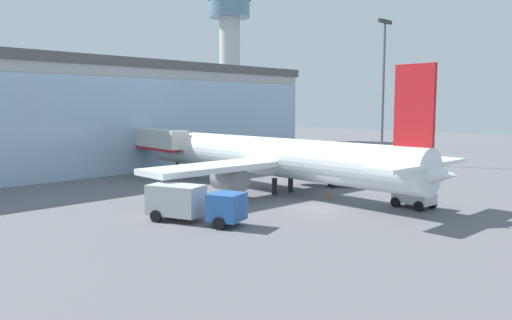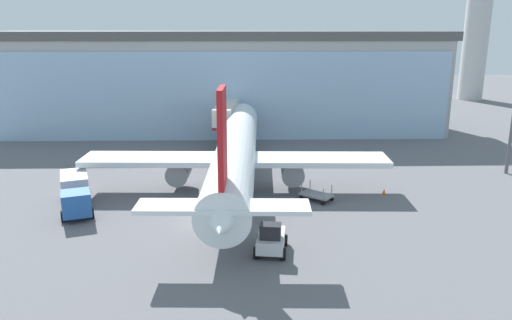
{
  "view_description": "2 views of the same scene",
  "coord_description": "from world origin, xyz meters",
  "px_view_note": "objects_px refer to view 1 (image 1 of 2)",
  "views": [
    {
      "loc": [
        -32.95,
        -24.74,
        8.41
      ],
      "look_at": [
        2.88,
        10.51,
        2.9
      ],
      "focal_mm": 35.0,
      "sensor_mm": 36.0,
      "label": 1
    },
    {
      "loc": [
        3.32,
        -37.08,
        15.08
      ],
      "look_at": [
        4.5,
        10.34,
        2.26
      ],
      "focal_mm": 35.0,
      "sensor_mm": 36.0,
      "label": 2
    }
  ],
  "objects_px": {
    "jet_bridge": "(151,140)",
    "pushback_tug": "(415,196)",
    "safety_cone_wingtip": "(364,177)",
    "safety_cone_nose": "(329,195)",
    "control_tower": "(230,52)",
    "baggage_cart": "(342,182)",
    "catering_truck": "(192,202)",
    "airplane": "(267,157)",
    "apron_light_mast": "(383,80)"
  },
  "relations": [
    {
      "from": "safety_cone_wingtip",
      "to": "airplane",
      "type": "bearing_deg",
      "value": 170.03
    },
    {
      "from": "jet_bridge",
      "to": "control_tower",
      "type": "relative_size",
      "value": 0.41
    },
    {
      "from": "catering_truck",
      "to": "apron_light_mast",
      "type": "bearing_deg",
      "value": 83.11
    },
    {
      "from": "jet_bridge",
      "to": "baggage_cart",
      "type": "relative_size",
      "value": 4.44
    },
    {
      "from": "control_tower",
      "to": "airplane",
      "type": "relative_size",
      "value": 0.88
    },
    {
      "from": "safety_cone_nose",
      "to": "control_tower",
      "type": "bearing_deg",
      "value": 53.9
    },
    {
      "from": "apron_light_mast",
      "to": "baggage_cart",
      "type": "distance_m",
      "value": 25.38
    },
    {
      "from": "safety_cone_wingtip",
      "to": "baggage_cart",
      "type": "bearing_deg",
      "value": -167.23
    },
    {
      "from": "apron_light_mast",
      "to": "pushback_tug",
      "type": "relative_size",
      "value": 5.99
    },
    {
      "from": "control_tower",
      "to": "safety_cone_nose",
      "type": "relative_size",
      "value": 62.31
    },
    {
      "from": "jet_bridge",
      "to": "pushback_tug",
      "type": "relative_size",
      "value": 4.14
    },
    {
      "from": "baggage_cart",
      "to": "pushback_tug",
      "type": "xyz_separation_m",
      "value": [
        -4.62,
        -10.47,
        0.47
      ]
    },
    {
      "from": "control_tower",
      "to": "pushback_tug",
      "type": "height_order",
      "value": "control_tower"
    },
    {
      "from": "baggage_cart",
      "to": "safety_cone_nose",
      "type": "bearing_deg",
      "value": -115.14
    },
    {
      "from": "catering_truck",
      "to": "pushback_tug",
      "type": "relative_size",
      "value": 2.23
    },
    {
      "from": "control_tower",
      "to": "safety_cone_nose",
      "type": "xyz_separation_m",
      "value": [
        -47.52,
        -65.15,
        -21.14
      ]
    },
    {
      "from": "apron_light_mast",
      "to": "airplane",
      "type": "relative_size",
      "value": 0.52
    },
    {
      "from": "control_tower",
      "to": "pushback_tug",
      "type": "relative_size",
      "value": 10.05
    },
    {
      "from": "baggage_cart",
      "to": "safety_cone_wingtip",
      "type": "distance_m",
      "value": 6.65
    },
    {
      "from": "jet_bridge",
      "to": "safety_cone_wingtip",
      "type": "distance_m",
      "value": 25.98
    },
    {
      "from": "baggage_cart",
      "to": "pushback_tug",
      "type": "relative_size",
      "value": 0.93
    },
    {
      "from": "safety_cone_wingtip",
      "to": "pushback_tug",
      "type": "bearing_deg",
      "value": -132.93
    },
    {
      "from": "apron_light_mast",
      "to": "airplane",
      "type": "bearing_deg",
      "value": -171.97
    },
    {
      "from": "catering_truck",
      "to": "baggage_cart",
      "type": "height_order",
      "value": "catering_truck"
    },
    {
      "from": "catering_truck",
      "to": "safety_cone_nose",
      "type": "distance_m",
      "value": 14.7
    },
    {
      "from": "jet_bridge",
      "to": "control_tower",
      "type": "distance_m",
      "value": 65.92
    },
    {
      "from": "pushback_tug",
      "to": "apron_light_mast",
      "type": "bearing_deg",
      "value": -47.01
    },
    {
      "from": "apron_light_mast",
      "to": "jet_bridge",
      "type": "bearing_deg",
      "value": 153.75
    },
    {
      "from": "airplane",
      "to": "catering_truck",
      "type": "distance_m",
      "value": 14.67
    },
    {
      "from": "safety_cone_nose",
      "to": "safety_cone_wingtip",
      "type": "distance_m",
      "value": 13.39
    },
    {
      "from": "baggage_cart",
      "to": "control_tower",
      "type": "bearing_deg",
      "value": 95.85
    },
    {
      "from": "catering_truck",
      "to": "airplane",
      "type": "bearing_deg",
      "value": 92.01
    },
    {
      "from": "airplane",
      "to": "safety_cone_nose",
      "type": "bearing_deg",
      "value": -169.25
    },
    {
      "from": "apron_light_mast",
      "to": "catering_truck",
      "type": "bearing_deg",
      "value": -167.48
    },
    {
      "from": "pushback_tug",
      "to": "catering_truck",
      "type": "bearing_deg",
      "value": 68.33
    },
    {
      "from": "control_tower",
      "to": "baggage_cart",
      "type": "bearing_deg",
      "value": -123.61
    },
    {
      "from": "pushback_tug",
      "to": "safety_cone_nose",
      "type": "height_order",
      "value": "pushback_tug"
    },
    {
      "from": "jet_bridge",
      "to": "apron_light_mast",
      "type": "bearing_deg",
      "value": -110.2
    },
    {
      "from": "airplane",
      "to": "pushback_tug",
      "type": "height_order",
      "value": "airplane"
    },
    {
      "from": "jet_bridge",
      "to": "control_tower",
      "type": "bearing_deg",
      "value": -45.27
    },
    {
      "from": "airplane",
      "to": "baggage_cart",
      "type": "distance_m",
      "value": 8.68
    },
    {
      "from": "airplane",
      "to": "control_tower",
      "type": "bearing_deg",
      "value": -37.73
    },
    {
      "from": "jet_bridge",
      "to": "control_tower",
      "type": "height_order",
      "value": "control_tower"
    },
    {
      "from": "safety_cone_wingtip",
      "to": "safety_cone_nose",
      "type": "bearing_deg",
      "value": -160.83
    },
    {
      "from": "jet_bridge",
      "to": "airplane",
      "type": "bearing_deg",
      "value": -170.51
    },
    {
      "from": "pushback_tug",
      "to": "safety_cone_wingtip",
      "type": "height_order",
      "value": "pushback_tug"
    },
    {
      "from": "jet_bridge",
      "to": "safety_cone_nose",
      "type": "height_order",
      "value": "jet_bridge"
    },
    {
      "from": "safety_cone_wingtip",
      "to": "catering_truck",
      "type": "bearing_deg",
      "value": -173.91
    },
    {
      "from": "baggage_cart",
      "to": "safety_cone_wingtip",
      "type": "bearing_deg",
      "value": 52.22
    },
    {
      "from": "pushback_tug",
      "to": "jet_bridge",
      "type": "bearing_deg",
      "value": 14.01
    }
  ]
}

